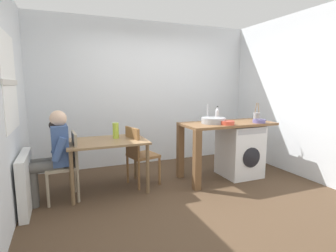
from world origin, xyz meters
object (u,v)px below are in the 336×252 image
object	(u,v)px
seated_person	(53,151)
colander	(259,121)
chair_person_seat	(67,162)
bottle_tall_green	(217,114)
dining_table	(107,147)
vase	(116,131)
washing_machine	(240,151)
mixing_bowl	(227,123)
chair_opposite	(139,152)
utensil_crock	(257,116)

from	to	relation	value
seated_person	colander	xyz separation A→B (m)	(3.06, -0.30, 0.28)
chair_person_seat	bottle_tall_green	size ratio (longest dim) A/B	3.59
chair_person_seat	bottle_tall_green	distance (m)	2.46
dining_table	vase	xyz separation A→B (m)	(0.15, 0.10, 0.21)
dining_table	seated_person	xyz separation A→B (m)	(-0.71, -0.10, 0.03)
washing_machine	mixing_bowl	bearing A→B (deg)	-153.71
washing_machine	vase	world-z (taller)	vase
chair_person_seat	vase	world-z (taller)	vase
vase	chair_person_seat	bearing A→B (deg)	-164.27
colander	bottle_tall_green	bearing A→B (deg)	137.36
bottle_tall_green	mixing_bowl	world-z (taller)	bottle_tall_green
bottle_tall_green	chair_person_seat	bearing A→B (deg)	-176.46
seated_person	vase	distance (m)	0.90
bottle_tall_green	mixing_bowl	xyz separation A→B (m)	(-0.09, -0.44, -0.08)
dining_table	chair_opposite	bearing A→B (deg)	3.95
vase	washing_machine	bearing A→B (deg)	-8.07
dining_table	mixing_bowl	size ratio (longest dim) A/B	5.17
washing_machine	dining_table	bearing A→B (deg)	175.10
chair_person_seat	vase	bearing A→B (deg)	-77.36
chair_opposite	colander	distance (m)	1.98
colander	vase	size ratio (longest dim) A/B	0.87
vase	colander	bearing A→B (deg)	-12.87
washing_machine	vase	xyz separation A→B (m)	(-2.02, 0.29, 0.42)
vase	chair_opposite	bearing A→B (deg)	-11.57
washing_machine	bottle_tall_green	bearing A→B (deg)	142.23
chair_person_seat	utensil_crock	size ratio (longest dim) A/B	3.00
colander	vase	bearing A→B (deg)	167.13
chair_person_seat	mixing_bowl	world-z (taller)	mixing_bowl
mixing_bowl	bottle_tall_green	bearing A→B (deg)	78.04
dining_table	vase	distance (m)	0.28
vase	dining_table	bearing A→B (deg)	-146.31
dining_table	seated_person	world-z (taller)	seated_person
seated_person	dining_table	bearing A→B (deg)	-84.66
dining_table	chair_person_seat	size ratio (longest dim) A/B	1.22
chair_opposite	washing_machine	xyz separation A→B (m)	(1.69, -0.22, -0.08)
washing_machine	colander	world-z (taller)	colander
utensil_crock	vase	bearing A→B (deg)	174.41
colander	chair_opposite	bearing A→B (deg)	166.90
seated_person	bottle_tall_green	xyz separation A→B (m)	(2.56, 0.16, 0.36)
mixing_bowl	vase	world-z (taller)	mixing_bowl
dining_table	colander	size ratio (longest dim) A/B	5.50
seated_person	vase	world-z (taller)	seated_person
chair_person_seat	mixing_bowl	size ratio (longest dim) A/B	4.23
colander	vase	distance (m)	2.26
seated_person	mixing_bowl	size ratio (longest dim) A/B	5.64
dining_table	utensil_crock	xyz separation A→B (m)	(2.53, -0.13, 0.35)
bottle_tall_green	colander	size ratio (longest dim) A/B	1.25
mixing_bowl	vase	xyz separation A→B (m)	(-1.62, 0.48, -0.10)
dining_table	colander	distance (m)	2.41
dining_table	bottle_tall_green	world-z (taller)	bottle_tall_green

